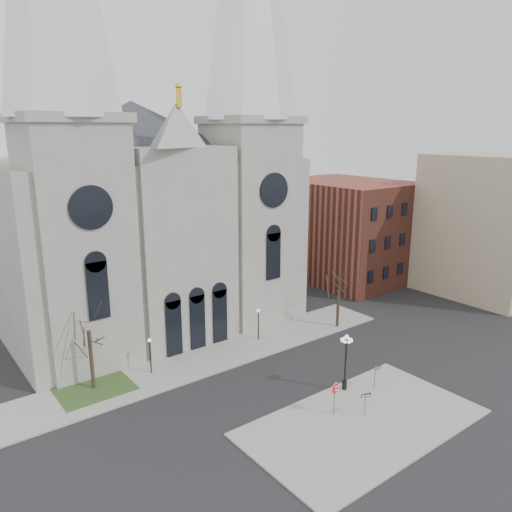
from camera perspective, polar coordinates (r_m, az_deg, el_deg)
ground at (r=40.75m, az=3.64°, el=-16.91°), size 160.00×160.00×0.00m
sidewalk_near at (r=39.62m, az=12.11°, el=-18.11°), size 18.00×10.00×0.14m
sidewalk_far at (r=48.50m, az=-5.09°, el=-11.44°), size 40.00×6.00×0.14m
grass_patch at (r=45.15m, az=-18.04°, el=-14.18°), size 6.00×5.00×0.18m
cathedral at (r=54.17m, az=-12.43°, el=11.24°), size 33.00×26.66×54.00m
bg_building_brick at (r=73.01m, az=10.18°, el=2.98°), size 14.00×18.00×14.00m
bg_building_tan at (r=70.07m, az=24.46°, el=3.10°), size 10.00×14.00×18.00m
tree_left at (r=42.87m, az=-18.61°, el=-7.70°), size 3.20×3.20×7.50m
tree_right at (r=54.41m, az=9.44°, el=-3.67°), size 3.20×3.20×6.00m
ped_lamp_left at (r=45.36m, az=-12.01°, el=-10.46°), size 0.32×0.32×3.26m
ped_lamp_right at (r=51.11m, az=0.27°, el=-7.22°), size 0.32×0.32×3.26m
stop_sign at (r=39.18m, az=8.99°, el=-15.07°), size 0.93×0.22×2.61m
globe_lamp at (r=42.12m, az=10.24°, el=-11.10°), size 1.33×1.33×4.85m
one_way_sign at (r=39.74m, az=12.40°, el=-15.72°), size 0.80×0.27×1.88m
street_name_sign at (r=43.61m, az=13.52°, el=-13.06°), size 0.63×0.17×2.00m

